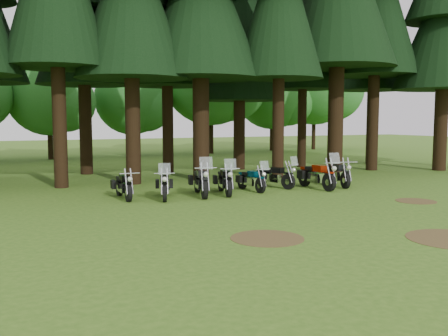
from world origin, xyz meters
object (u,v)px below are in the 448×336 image
(motorcycle_4, at_px, (251,180))
(motorcycle_7, at_px, (337,175))
(motorcycle_3, at_px, (225,182))
(motorcycle_5, at_px, (274,177))
(motorcycle_1, at_px, (164,186))
(motorcycle_2, at_px, (201,182))
(motorcycle_0, at_px, (124,187))
(motorcycle_6, at_px, (317,176))

(motorcycle_4, relative_size, motorcycle_7, 0.88)
(motorcycle_3, relative_size, motorcycle_5, 1.07)
(motorcycle_1, relative_size, motorcycle_7, 0.94)
(motorcycle_3, bearing_deg, motorcycle_4, 27.69)
(motorcycle_1, distance_m, motorcycle_2, 1.47)
(motorcycle_0, xyz_separation_m, motorcycle_5, (6.45, 0.17, 0.02))
(motorcycle_0, distance_m, motorcycle_4, 5.12)
(motorcycle_1, relative_size, motorcycle_5, 1.01)
(motorcycle_0, height_order, motorcycle_3, motorcycle_3)
(motorcycle_2, relative_size, motorcycle_4, 1.21)
(motorcycle_0, height_order, motorcycle_5, motorcycle_5)
(motorcycle_4, xyz_separation_m, motorcycle_5, (1.34, 0.43, 0.03))
(motorcycle_1, xyz_separation_m, motorcycle_6, (6.53, -0.21, 0.06))
(motorcycle_2, xyz_separation_m, motorcycle_4, (2.31, 0.29, -0.09))
(motorcycle_7, bearing_deg, motorcycle_3, -165.07)
(motorcycle_7, bearing_deg, motorcycle_0, -168.78)
(motorcycle_5, bearing_deg, motorcycle_3, 176.38)
(motorcycle_4, relative_size, motorcycle_5, 0.95)
(motorcycle_5, height_order, motorcycle_6, motorcycle_6)
(motorcycle_0, relative_size, motorcycle_6, 0.86)
(motorcycle_0, bearing_deg, motorcycle_1, -23.95)
(motorcycle_0, xyz_separation_m, motorcycle_7, (9.19, -0.52, 0.04))
(motorcycle_1, distance_m, motorcycle_4, 3.79)
(motorcycle_5, bearing_deg, motorcycle_0, 162.45)
(motorcycle_5, height_order, motorcycle_7, motorcycle_5)
(motorcycle_3, height_order, motorcycle_7, motorcycle_3)
(motorcycle_0, xyz_separation_m, motorcycle_3, (3.79, -0.57, 0.04))
(motorcycle_0, relative_size, motorcycle_2, 0.87)
(motorcycle_2, bearing_deg, motorcycle_1, -163.35)
(motorcycle_3, distance_m, motorcycle_6, 4.09)
(motorcycle_3, bearing_deg, motorcycle_6, 10.99)
(motorcycle_4, bearing_deg, motorcycle_5, 15.14)
(motorcycle_3, height_order, motorcycle_6, motorcycle_6)
(motorcycle_0, xyz_separation_m, motorcycle_4, (5.11, -0.27, -0.02))
(motorcycle_3, xyz_separation_m, motorcycle_7, (5.40, 0.04, 0.00))
(motorcycle_4, bearing_deg, motorcycle_7, -6.40)
(motorcycle_4, height_order, motorcycle_5, motorcycle_5)
(motorcycle_0, xyz_separation_m, motorcycle_2, (2.80, -0.55, 0.07))
(motorcycle_7, bearing_deg, motorcycle_6, -151.86)
(motorcycle_0, relative_size, motorcycle_7, 0.93)
(motorcycle_1, bearing_deg, motorcycle_2, 21.15)
(motorcycle_1, relative_size, motorcycle_4, 1.06)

